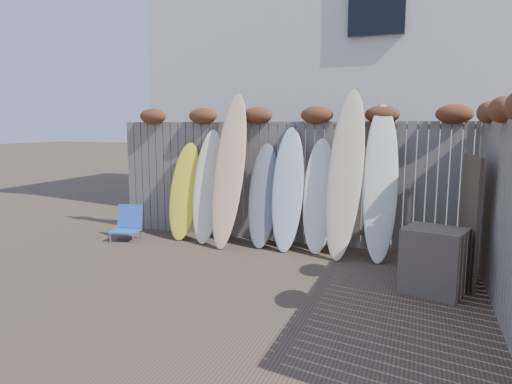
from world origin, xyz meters
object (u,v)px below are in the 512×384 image
(surfboard_0, at_px, (185,191))
(wooden_crate, at_px, (434,261))
(beach_chair, at_px, (128,224))
(lattice_panel, at_px, (469,219))

(surfboard_0, bearing_deg, wooden_crate, -19.24)
(beach_chair, relative_size, wooden_crate, 0.76)
(beach_chair, relative_size, lattice_panel, 0.37)
(lattice_panel, bearing_deg, surfboard_0, 165.02)
(wooden_crate, xyz_separation_m, lattice_panel, (0.40, 0.55, 0.41))
(beach_chair, bearing_deg, surfboard_0, 25.67)
(wooden_crate, bearing_deg, beach_chair, 169.35)
(wooden_crate, relative_size, lattice_panel, 0.48)
(lattice_panel, xyz_separation_m, surfboard_0, (-4.40, 0.79, 0.03))
(surfboard_0, bearing_deg, lattice_panel, -10.90)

